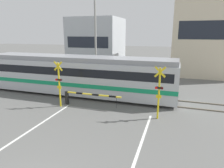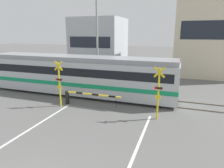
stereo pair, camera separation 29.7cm
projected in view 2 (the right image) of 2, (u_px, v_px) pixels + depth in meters
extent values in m
cube|color=#6B6051|center=(116.00, 100.00, 15.75)|extent=(50.00, 0.10, 0.08)
cube|color=#6B6051|center=(121.00, 95.00, 17.06)|extent=(50.00, 0.10, 0.08)
cube|color=#B7BCC1|center=(78.00, 76.00, 17.21)|extent=(16.65, 2.84, 2.73)
cube|color=gray|center=(77.00, 58.00, 16.83)|extent=(16.48, 2.50, 0.36)
cube|color=#148C59|center=(78.00, 81.00, 17.31)|extent=(16.66, 2.90, 0.32)
cube|color=black|center=(78.00, 69.00, 17.06)|extent=(15.98, 2.89, 0.64)
cube|color=black|center=(3.00, 64.00, 19.73)|extent=(0.03, 1.99, 0.80)
cylinder|color=black|center=(25.00, 86.00, 18.51)|extent=(0.76, 0.12, 0.76)
cylinder|color=black|center=(36.00, 83.00, 19.82)|extent=(0.76, 0.12, 0.76)
cylinder|color=black|center=(134.00, 98.00, 15.20)|extent=(0.76, 0.12, 0.76)
cylinder|color=black|center=(138.00, 93.00, 16.51)|extent=(0.76, 0.12, 0.76)
cube|color=black|center=(67.00, 97.00, 14.99)|extent=(0.20, 0.20, 1.00)
cube|color=yellow|center=(93.00, 94.00, 14.20)|extent=(4.22, 0.09, 0.09)
cube|color=black|center=(79.00, 93.00, 14.54)|extent=(0.51, 0.10, 0.10)
cube|color=black|center=(95.00, 95.00, 14.13)|extent=(0.51, 0.10, 0.10)
cube|color=black|center=(112.00, 97.00, 13.73)|extent=(0.51, 0.10, 0.10)
cylinder|color=black|center=(116.00, 103.00, 13.74)|extent=(0.02, 0.02, 0.76)
cube|color=black|center=(163.00, 87.00, 17.94)|extent=(0.20, 0.20, 1.00)
cube|color=yellow|center=(140.00, 80.00, 18.51)|extent=(4.22, 0.09, 0.09)
cube|color=black|center=(152.00, 81.00, 18.17)|extent=(0.51, 0.10, 0.10)
cube|color=black|center=(138.00, 80.00, 18.57)|extent=(0.51, 0.10, 0.10)
cube|color=black|center=(125.00, 79.00, 18.98)|extent=(0.51, 0.10, 0.10)
cylinder|color=black|center=(122.00, 83.00, 19.18)|extent=(0.02, 0.02, 0.76)
cylinder|color=yellow|center=(60.00, 85.00, 14.24)|extent=(0.11, 0.11, 3.22)
cube|color=yellow|center=(58.00, 66.00, 13.91)|extent=(0.68, 0.04, 0.68)
cube|color=yellow|center=(58.00, 66.00, 13.91)|extent=(0.68, 0.04, 0.68)
cube|color=black|center=(59.00, 79.00, 14.15)|extent=(0.44, 0.12, 0.12)
cylinder|color=red|center=(57.00, 79.00, 14.13)|extent=(0.15, 0.03, 0.15)
cylinder|color=#4C0C0C|center=(61.00, 80.00, 14.02)|extent=(0.15, 0.03, 0.15)
cube|color=yellow|center=(60.00, 87.00, 14.26)|extent=(0.32, 0.03, 0.20)
cylinder|color=yellow|center=(158.00, 94.00, 12.02)|extent=(0.11, 0.11, 3.22)
cube|color=yellow|center=(159.00, 72.00, 11.69)|extent=(0.68, 0.04, 0.68)
cube|color=yellow|center=(159.00, 72.00, 11.69)|extent=(0.68, 0.04, 0.68)
cube|color=black|center=(159.00, 88.00, 11.92)|extent=(0.44, 0.12, 0.12)
cylinder|color=red|center=(155.00, 88.00, 11.91)|extent=(0.15, 0.03, 0.15)
cylinder|color=#4C0C0C|center=(161.00, 89.00, 11.80)|extent=(0.15, 0.03, 0.15)
cube|color=yellow|center=(158.00, 97.00, 12.04)|extent=(0.32, 0.03, 0.20)
cube|color=#B2B7BC|center=(99.00, 44.00, 29.54)|extent=(6.97, 6.67, 7.31)
cube|color=#1E232D|center=(89.00, 42.00, 26.39)|extent=(5.86, 0.03, 1.46)
cube|color=beige|center=(209.00, 35.00, 24.49)|extent=(7.97, 6.67, 10.02)
cube|color=#1E232D|center=(214.00, 30.00, 21.31)|extent=(6.69, 0.03, 2.00)
cylinder|color=gray|center=(97.00, 42.00, 21.70)|extent=(0.22, 0.22, 8.49)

